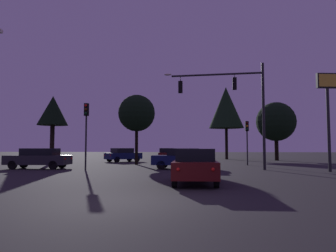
{
  "coord_description": "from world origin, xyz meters",
  "views": [
    {
      "loc": [
        2.04,
        -8.97,
        1.56
      ],
      "look_at": [
        -0.2,
        12.96,
        3.08
      ],
      "focal_mm": 33.89,
      "sensor_mm": 36.0,
      "label": 1
    }
  ],
  "objects": [
    {
      "name": "car_crossing_right",
      "position": [
        -9.96,
        13.61,
        0.8
      ],
      "size": [
        4.72,
        1.92,
        1.52
      ],
      "color": "#232328",
      "rests_on": "ground"
    },
    {
      "name": "tree_right_cluster",
      "position": [
        11.42,
        31.43,
        4.8
      ],
      "size": [
        4.85,
        4.85,
        7.24
      ],
      "color": "black",
      "rests_on": "ground"
    },
    {
      "name": "tree_center_horizon",
      "position": [
        5.59,
        34.88,
        7.07
      ],
      "size": [
        4.73,
        4.73,
        9.94
      ],
      "color": "black",
      "rests_on": "ground"
    },
    {
      "name": "car_crossing_left",
      "position": [
        0.68,
        14.46,
        0.8
      ],
      "size": [
        4.35,
        1.86,
        1.52
      ],
      "color": "#0F1947",
      "rests_on": "ground"
    },
    {
      "name": "car_parked_lot",
      "position": [
        -6.54,
        25.73,
        0.79
      ],
      "size": [
        4.05,
        4.03,
        1.52
      ],
      "color": "#0F1947",
      "rests_on": "ground"
    },
    {
      "name": "traffic_signal_mast_arm",
      "position": [
        4.53,
        14.24,
        5.23
      ],
      "size": [
        7.3,
        0.78,
        7.67
      ],
      "color": "#232326",
      "rests_on": "ground"
    },
    {
      "name": "car_nearside_lane",
      "position": [
        1.8,
        4.96,
        0.8
      ],
      "size": [
        1.95,
        4.38,
        1.52
      ],
      "color": "#4C0F0F",
      "rests_on": "ground"
    },
    {
      "name": "ground_plane",
      "position": [
        0.0,
        24.5,
        0.0
      ],
      "size": [
        168.0,
        168.0,
        0.0
      ],
      "primitive_type": "plane",
      "color": "#262326",
      "rests_on": "ground"
    },
    {
      "name": "tree_behind_sign",
      "position": [
        -12.59,
        21.1,
        5.18
      ],
      "size": [
        2.99,
        2.99,
        6.74
      ],
      "color": "black",
      "rests_on": "ground"
    },
    {
      "name": "store_sign_illuminated",
      "position": [
        10.44,
        12.77,
        4.8
      ],
      "size": [
        1.42,
        0.47,
        6.51
      ],
      "color": "#232326",
      "rests_on": "ground"
    },
    {
      "name": "traffic_light_corner_left",
      "position": [
        -6.04,
        12.77,
        3.33
      ],
      "size": [
        0.3,
        0.35,
        4.73
      ],
      "color": "#232326",
      "rests_on": "ground"
    },
    {
      "name": "traffic_light_corner_right",
      "position": [
        6.22,
        20.04,
        2.82
      ],
      "size": [
        0.31,
        0.35,
        3.96
      ],
      "color": "#232326",
      "rests_on": "ground"
    },
    {
      "name": "car_far_lane",
      "position": [
        -2.03,
        29.11,
        0.8
      ],
      "size": [
        2.3,
        4.74,
        1.52
      ],
      "color": "#4C0F0F",
      "rests_on": "ground"
    },
    {
      "name": "tree_left_far",
      "position": [
        -3.9,
        20.21,
        4.8
      ],
      "size": [
        3.46,
        3.46,
        6.55
      ],
      "color": "black",
      "rests_on": "ground"
    }
  ]
}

